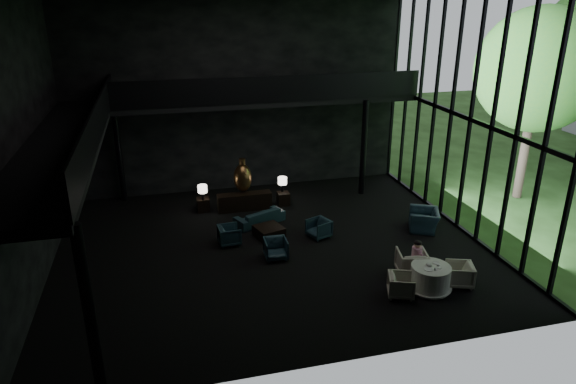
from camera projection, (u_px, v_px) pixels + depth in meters
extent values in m
cube|color=black|center=(272.00, 248.00, 17.27)|extent=(14.00, 12.00, 0.02)
cube|color=black|center=(240.00, 96.00, 21.24)|extent=(14.00, 0.04, 8.00)
cube|color=black|center=(335.00, 204.00, 10.40)|extent=(14.00, 0.04, 8.00)
cube|color=black|center=(24.00, 148.00, 14.21)|extent=(0.04, 12.00, 8.00)
cube|color=black|center=(63.00, 145.00, 14.44)|extent=(2.00, 12.00, 0.25)
cube|color=black|center=(268.00, 100.00, 20.56)|extent=(12.00, 2.00, 0.25)
cube|color=black|center=(98.00, 122.00, 14.45)|extent=(0.06, 12.00, 1.00)
cube|color=black|center=(274.00, 89.00, 19.44)|extent=(12.00, 0.06, 1.00)
cylinder|color=black|center=(90.00, 315.00, 10.25)|extent=(0.24, 0.24, 4.00)
cylinder|color=black|center=(119.00, 153.00, 20.54)|extent=(0.24, 0.24, 4.00)
cylinder|color=black|center=(364.00, 148.00, 21.26)|extent=(0.24, 0.24, 4.00)
cylinder|color=#382D23|center=(526.00, 140.00, 20.71)|extent=(0.36, 0.36, 4.90)
sphere|color=#2B5E21|center=(539.00, 70.00, 19.70)|extent=(4.80, 4.80, 4.80)
cube|color=black|center=(245.00, 202.00, 20.19)|extent=(2.12, 0.48, 0.67)
ellipsoid|color=#A15D23|center=(243.00, 178.00, 20.12)|extent=(0.72, 0.72, 1.11)
cylinder|color=#A15D23|center=(242.00, 162.00, 19.88)|extent=(0.25, 0.25, 0.23)
cube|color=black|center=(203.00, 205.00, 20.09)|extent=(0.47, 0.47, 0.52)
cylinder|color=black|center=(203.00, 196.00, 19.80)|extent=(0.11, 0.11, 0.32)
cylinder|color=white|center=(202.00, 189.00, 19.70)|extent=(0.36, 0.36, 0.29)
cube|color=black|center=(283.00, 199.00, 20.69)|extent=(0.47, 0.47, 0.51)
cylinder|color=black|center=(282.00, 188.00, 20.67)|extent=(0.11, 0.11, 0.32)
cylinder|color=white|center=(282.00, 181.00, 20.56)|extent=(0.36, 0.36, 0.29)
imported|color=#293B50|center=(259.00, 215.00, 18.96)|extent=(1.77, 1.13, 0.67)
imported|color=#1E3745|center=(229.00, 235.00, 17.39)|extent=(0.67, 0.71, 0.69)
imported|color=#213440|center=(319.00, 228.00, 17.90)|extent=(0.80, 0.82, 0.67)
imported|color=#192839|center=(276.00, 248.00, 16.46)|extent=(0.71, 0.66, 0.70)
imported|color=#1F394E|center=(424.00, 216.00, 18.41)|extent=(1.22, 1.43, 1.06)
cube|color=black|center=(269.00, 232.00, 17.94)|extent=(1.11, 1.11, 0.39)
cylinder|color=white|center=(430.00, 278.00, 14.71)|extent=(1.13, 1.13, 0.75)
cone|color=white|center=(429.00, 288.00, 14.83)|extent=(1.28, 1.28, 0.10)
imported|color=#B7B2A2|center=(412.00, 260.00, 15.45)|extent=(1.11, 1.07, 0.97)
imported|color=beige|center=(459.00, 274.00, 14.94)|extent=(0.86, 0.89, 0.73)
imported|color=beige|center=(401.00, 285.00, 14.41)|extent=(0.81, 0.83, 0.68)
cylinder|color=#CA9FA9|center=(417.00, 254.00, 15.44)|extent=(0.31, 0.31, 0.44)
sphere|color=#D8A884|center=(418.00, 244.00, 15.32)|extent=(0.22, 0.22, 0.22)
ellipsoid|color=black|center=(418.00, 243.00, 15.31)|extent=(0.23, 0.23, 0.15)
cylinder|color=white|center=(428.00, 269.00, 14.40)|extent=(0.33, 0.33, 0.02)
cylinder|color=white|center=(436.00, 263.00, 14.76)|extent=(0.22, 0.22, 0.01)
cylinder|color=white|center=(439.00, 268.00, 14.50)|extent=(0.20, 0.20, 0.01)
cylinder|color=white|center=(438.00, 265.00, 14.56)|extent=(0.10, 0.10, 0.06)
ellipsoid|color=white|center=(429.00, 264.00, 14.59)|extent=(0.17, 0.17, 0.09)
cylinder|color=#99999E|center=(435.00, 269.00, 14.36)|extent=(0.08, 0.08, 0.07)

